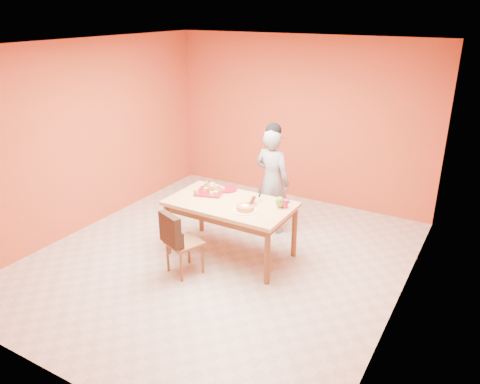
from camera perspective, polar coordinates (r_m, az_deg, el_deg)
The scene contains 17 objects.
floor at distance 6.23m, azimuth -2.55°, elevation -8.12°, with size 5.00×5.00×0.00m, color beige.
ceiling at distance 5.41m, azimuth -3.05°, elevation 17.48°, with size 5.00×5.00×0.00m, color silver.
wall_back at distance 7.82m, azimuth 7.30°, elevation 8.67°, with size 4.50×4.50×0.00m, color #CF472F.
wall_left at distance 7.11m, azimuth -18.31°, elevation 6.42°, with size 5.00×5.00×0.00m, color #CF472F.
wall_right at distance 4.90m, azimuth 19.92°, elevation -0.57°, with size 5.00×5.00×0.00m, color #CF472F.
dining_table at distance 6.03m, azimuth -1.18°, elevation -2.06°, with size 1.60×0.90×0.76m.
dining_chair at distance 5.76m, azimuth -6.92°, elevation -6.00°, with size 0.51×0.56×0.84m.
pastry_pile at distance 6.27m, azimuth -3.68°, elevation 0.53°, with size 0.32×0.32×0.10m, color tan, non-canonical shape.
person at distance 6.71m, azimuth 3.94°, elevation 1.37°, with size 0.56×0.37×1.54m, color gray.
pastry_platter at distance 6.30m, azimuth -3.67°, elevation -0.01°, with size 0.36×0.36×0.02m, color maroon.
red_dinner_plate at distance 6.39m, azimuth -1.60°, elevation 0.35°, with size 0.28×0.28×0.02m, color maroon.
white_cake_plate at distance 5.75m, azimuth 0.61°, elevation -2.21°, with size 0.30×0.30×0.01m, color white.
sponge_cake at distance 5.74m, azimuth 0.61°, elevation -1.92°, with size 0.23×0.23×0.05m, color gold.
cake_server at distance 5.86m, azimuth 1.56°, elevation -1.03°, with size 0.05×0.27×0.01m, color silver.
egg_ornament at distance 5.83m, azimuth 4.90°, elevation -1.24°, with size 0.12×0.09×0.15m, color olive.
magenta_glass at distance 5.84m, azimuth 5.53°, elevation -1.42°, with size 0.07×0.07×0.10m, color #D01F56.
checker_tin at distance 6.01m, azimuth 5.61°, elevation -1.14°, with size 0.10×0.10×0.03m, color #341C0E.
Camera 1 is at (2.95, -4.52, 3.11)m, focal length 35.00 mm.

